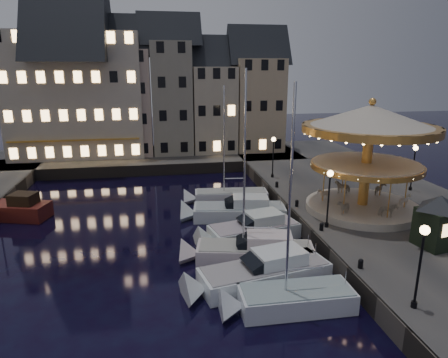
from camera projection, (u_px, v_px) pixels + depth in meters
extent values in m
plane|color=black|center=(230.00, 258.00, 26.63)|extent=(160.00, 160.00, 0.00)
cube|color=#474442|center=(376.00, 207.00, 34.44)|extent=(16.00, 56.00, 1.30)
cube|color=#474442|center=(129.00, 160.00, 51.70)|extent=(44.00, 12.00, 1.30)
cube|color=#47423A|center=(287.00, 212.00, 33.13)|extent=(0.15, 44.00, 1.30)
cube|color=#47423A|center=(144.00, 171.00, 46.33)|extent=(48.00, 0.15, 1.30)
cylinder|color=black|center=(414.00, 304.00, 18.88)|extent=(0.28, 0.28, 0.30)
cylinder|color=black|center=(419.00, 271.00, 18.41)|extent=(0.12, 0.12, 3.80)
sphere|color=#FFD18C|center=(425.00, 230.00, 17.85)|extent=(0.44, 0.44, 0.44)
cylinder|color=black|center=(327.00, 225.00, 28.37)|extent=(0.28, 0.28, 0.30)
cylinder|color=black|center=(328.00, 202.00, 27.89)|extent=(0.12, 0.12, 3.80)
sphere|color=#FFD18C|center=(330.00, 173.00, 27.33)|extent=(0.44, 0.44, 0.44)
cylinder|color=black|center=(272.00, 176.00, 41.17)|extent=(0.28, 0.28, 0.30)
cylinder|color=black|center=(273.00, 159.00, 40.69)|extent=(0.12, 0.12, 3.80)
sphere|color=#FFD18C|center=(274.00, 139.00, 40.14)|extent=(0.44, 0.44, 0.44)
cylinder|color=black|center=(410.00, 188.00, 36.86)|extent=(0.28, 0.28, 0.30)
cylinder|color=black|center=(413.00, 170.00, 36.38)|extent=(0.12, 0.12, 3.80)
sphere|color=#FFD18C|center=(416.00, 148.00, 35.83)|extent=(0.44, 0.44, 0.44)
cylinder|color=black|center=(360.00, 265.00, 22.56)|extent=(0.28, 0.28, 0.40)
sphere|color=black|center=(361.00, 261.00, 22.50)|extent=(0.30, 0.30, 0.30)
cylinder|color=black|center=(321.00, 228.00, 27.78)|extent=(0.28, 0.28, 0.40)
sphere|color=black|center=(322.00, 225.00, 27.72)|extent=(0.30, 0.30, 0.30)
cylinder|color=black|center=(297.00, 204.00, 32.52)|extent=(0.28, 0.28, 0.40)
sphere|color=black|center=(297.00, 202.00, 32.46)|extent=(0.30, 0.30, 0.30)
cylinder|color=black|center=(277.00, 185.00, 37.74)|extent=(0.28, 0.28, 0.40)
sphere|color=black|center=(277.00, 183.00, 37.68)|extent=(0.30, 0.30, 0.30)
cube|color=gray|center=(33.00, 112.00, 50.04)|extent=(5.00, 8.00, 11.00)
cube|color=gray|center=(78.00, 107.00, 50.79)|extent=(5.60, 8.00, 12.00)
cube|color=#B79E8E|center=(127.00, 103.00, 51.65)|extent=(6.20, 8.00, 13.00)
cube|color=gray|center=(171.00, 98.00, 52.46)|extent=(5.00, 8.00, 14.00)
cube|color=#B3A68D|center=(212.00, 109.00, 53.76)|extent=(5.60, 8.00, 11.00)
cube|color=tan|center=(256.00, 105.00, 54.62)|extent=(6.20, 8.00, 12.00)
cube|color=beige|center=(78.00, 95.00, 50.40)|extent=(16.00, 9.00, 15.00)
cube|color=silver|center=(296.00, 301.00, 20.94)|extent=(5.99, 2.36, 1.30)
cube|color=#83979A|center=(297.00, 290.00, 20.76)|extent=(5.69, 2.17, 0.10)
cylinder|color=silver|center=(290.00, 195.00, 19.26)|extent=(0.14, 0.14, 10.43)
cube|color=silver|center=(265.00, 276.00, 23.41)|extent=(8.02, 4.05, 1.30)
cube|color=gray|center=(265.00, 266.00, 23.23)|extent=(7.61, 3.77, 0.10)
cube|color=silver|center=(279.00, 256.00, 23.44)|extent=(3.24, 2.47, 0.80)
cube|color=black|center=(256.00, 263.00, 22.92)|extent=(1.61, 2.01, 0.98)
cube|color=silver|center=(255.00, 255.00, 26.03)|extent=(7.85, 3.78, 1.30)
cube|color=gray|center=(255.00, 246.00, 25.84)|extent=(7.44, 3.53, 0.10)
cube|color=silver|center=(269.00, 240.00, 25.69)|extent=(3.16, 2.24, 0.80)
cube|color=black|center=(246.00, 241.00, 25.78)|extent=(1.56, 1.79, 0.98)
cylinder|color=silver|center=(245.00, 170.00, 24.50)|extent=(0.14, 0.14, 10.16)
cube|color=silver|center=(254.00, 233.00, 29.49)|extent=(6.97, 3.91, 1.30)
cube|color=gray|center=(254.00, 224.00, 29.31)|extent=(6.61, 3.64, 0.10)
cube|color=silver|center=(264.00, 218.00, 29.49)|extent=(2.86, 2.40, 0.80)
cube|color=black|center=(248.00, 221.00, 29.03)|extent=(1.49, 1.97, 0.92)
cube|color=silver|center=(239.00, 213.00, 33.41)|extent=(7.87, 3.63, 1.30)
cube|color=gray|center=(239.00, 206.00, 33.22)|extent=(7.47, 3.37, 0.10)
cube|color=silver|center=(250.00, 201.00, 33.13)|extent=(3.13, 2.30, 0.80)
cube|color=black|center=(232.00, 202.00, 33.12)|extent=(1.51, 1.94, 0.98)
cube|color=silver|center=(231.00, 198.00, 37.43)|extent=(6.87, 2.59, 1.30)
cube|color=gray|center=(231.00, 191.00, 37.25)|extent=(6.52, 2.41, 0.10)
cylinder|color=silver|center=(224.00, 143.00, 35.97)|extent=(0.14, 0.14, 9.04)
cube|color=#571A16|center=(9.00, 212.00, 33.55)|extent=(7.11, 4.15, 1.50)
cube|color=black|center=(23.00, 199.00, 33.05)|extent=(2.35, 2.11, 0.90)
cylinder|color=#B8AB98|center=(362.00, 207.00, 31.59)|extent=(8.74, 8.74, 0.55)
cylinder|color=gold|center=(366.00, 162.00, 30.59)|extent=(0.76, 0.76, 6.77)
cylinder|color=#B8AB98|center=(366.00, 164.00, 30.62)|extent=(8.08, 8.08, 0.20)
cylinder|color=gold|center=(366.00, 166.00, 30.68)|extent=(8.39, 8.39, 0.38)
cone|color=#B8AB98|center=(371.00, 117.00, 29.64)|extent=(10.05, 10.05, 1.75)
cylinder|color=gold|center=(370.00, 129.00, 29.90)|extent=(10.05, 10.05, 0.55)
sphere|color=gold|center=(372.00, 102.00, 29.35)|extent=(0.55, 0.55, 0.55)
imported|color=#B8AB98|center=(390.00, 192.00, 32.70)|extent=(1.82, 1.32, 1.09)
cube|color=black|center=(436.00, 228.00, 25.04)|extent=(2.37, 2.37, 2.46)
pyramid|color=black|center=(441.00, 196.00, 24.46)|extent=(3.28, 3.28, 0.92)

